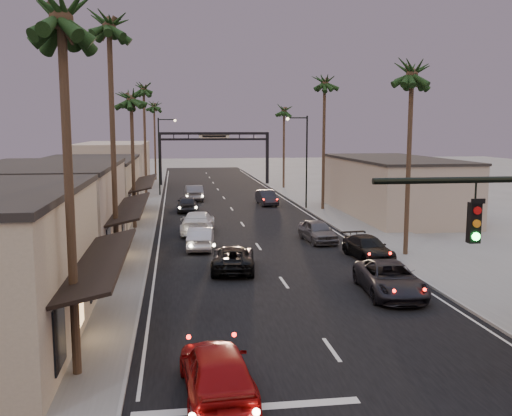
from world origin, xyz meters
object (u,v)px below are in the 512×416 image
object	(u,v)px
palm_la	(60,3)
oncoming_silver	(201,238)
palm_rc	(284,107)
palm_ld	(143,85)
streetlight_left	(161,150)
palm_rb	(325,78)
palm_far	(154,103)
oncoming_red	(217,370)
arch	(214,145)
curbside_near	(390,279)
palm_lb	(109,18)
streetlight_right	(304,154)
oncoming_pickup	(233,258)
palm_ra	(412,66)
palm_lc	(131,93)
curbside_black	(368,248)

from	to	relation	value
palm_la	oncoming_silver	bearing A→B (deg)	75.81
palm_rc	palm_ld	bearing A→B (deg)	-152.38
streetlight_left	palm_rb	xyz separation A→B (m)	(15.52, -14.00, 7.09)
palm_far	palm_rc	bearing A→B (deg)	-39.64
palm_la	palm_rc	world-z (taller)	palm_la
palm_far	oncoming_red	world-z (taller)	palm_far
arch	oncoming_red	bearing A→B (deg)	-93.90
curbside_near	palm_lb	bearing A→B (deg)	160.82
streetlight_right	oncoming_silver	size ratio (longest dim) A/B	2.02
oncoming_pickup	oncoming_silver	world-z (taller)	oncoming_silver
palm_la	palm_rc	distance (m)	57.63
palm_la	palm_ld	bearing A→B (deg)	90.00
arch	oncoming_pickup	distance (m)	48.36
arch	streetlight_right	distance (m)	25.94
oncoming_pickup	palm_la	bearing A→B (deg)	70.79
palm_ld	palm_far	bearing A→B (deg)	89.25
palm_ra	palm_rb	distance (m)	20.02
palm_rb	oncoming_red	size ratio (longest dim) A/B	2.91
palm_lc	curbside_near	distance (m)	25.65
streetlight_right	oncoming_red	bearing A→B (deg)	-106.45
palm_far	palm_lb	bearing A→B (deg)	-90.31
palm_lb	palm_ld	bearing A→B (deg)	90.00
streetlight_right	palm_la	world-z (taller)	palm_la
streetlight_right	curbside_black	world-z (taller)	streetlight_right
streetlight_right	palm_ld	distance (m)	19.78
oncoming_pickup	streetlight_right	bearing A→B (deg)	-105.07
palm_rc	palm_rb	bearing A→B (deg)	-90.00
streetlight_left	oncoming_pickup	xyz separation A→B (m)	(4.61, -36.07, -4.64)
palm_la	palm_ld	world-z (taller)	palm_ld
palm_ld	oncoming_pickup	bearing A→B (deg)	-79.22
streetlight_right	streetlight_left	xyz separation A→B (m)	(-13.84, 13.00, 0.00)
palm_ld	curbside_black	size ratio (longest dim) A/B	3.04
palm_ra	palm_la	bearing A→B (deg)	-138.91
palm_lc	palm_rc	xyz separation A→B (m)	(17.20, 28.00, 0.00)
arch	palm_far	bearing A→B (deg)	136.05
arch	curbside_near	bearing A→B (deg)	-85.13
palm_la	curbside_black	xyz separation A→B (m)	(14.64, 14.58, -10.77)
oncoming_silver	palm_ra	bearing A→B (deg)	168.53
palm_lb	palm_rb	xyz separation A→B (m)	(17.20, 22.00, -0.97)
oncoming_pickup	curbside_near	distance (m)	8.93
palm_ld	oncoming_silver	bearing A→B (deg)	-80.03
palm_rc	oncoming_red	xyz separation A→B (m)	(-12.90, -57.00, -9.64)
arch	palm_ra	distance (m)	47.17
streetlight_right	oncoming_silver	bearing A→B (deg)	-122.11
palm_lb	palm_ra	size ratio (longest dim) A/B	1.15
arch	palm_far	world-z (taller)	palm_far
palm_lc	palm_rc	world-z (taller)	same
palm_rc	oncoming_pickup	bearing A→B (deg)	-104.53
palm_lc	curbside_near	size ratio (longest dim) A/B	2.23
palm_lc	palm_rc	size ratio (longest dim) A/B	1.00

